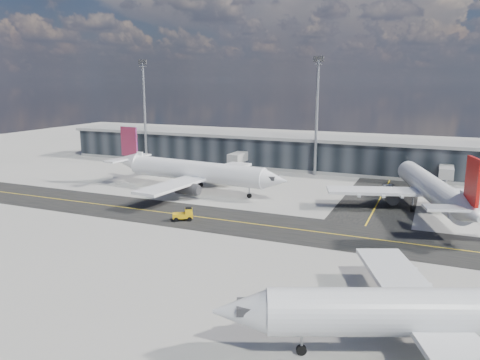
{
  "coord_description": "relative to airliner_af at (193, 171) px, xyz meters",
  "views": [
    {
      "loc": [
        27.74,
        -65.0,
        23.27
      ],
      "look_at": [
        -5.72,
        13.56,
        5.0
      ],
      "focal_mm": 35.0,
      "sensor_mm": 36.0,
      "label": 1
    }
  ],
  "objects": [
    {
      "name": "service_van",
      "position": [
        38.95,
        16.33,
        -3.6
      ],
      "size": [
        3.68,
        5.09,
        1.29
      ],
      "primitive_type": "imported",
      "rotation": [
        0.0,
        0.0,
        0.37
      ],
      "color": "white",
      "rests_on": "ground"
    },
    {
      "name": "airliner_redtail",
      "position": [
        47.27,
        2.2,
        -0.03
      ],
      "size": [
        36.41,
        42.23,
        12.77
      ],
      "rotation": [
        0.0,
        0.0,
        0.3
      ],
      "color": "white",
      "rests_on": "ground"
    },
    {
      "name": "taxiway_lanes",
      "position": [
        23.75,
        -10.45,
        -4.23
      ],
      "size": [
        180.0,
        63.0,
        0.03
      ],
      "color": "black",
      "rests_on": "ground"
    },
    {
      "name": "baggage_tug",
      "position": [
        9.15,
        -19.89,
        -3.19
      ],
      "size": [
        3.71,
        3.07,
        2.11
      ],
      "rotation": [
        0.0,
        0.0,
        -1.04
      ],
      "color": "#E2AD0B",
      "rests_on": "ground"
    },
    {
      "name": "terminal_concourse",
      "position": [
        19.87,
        33.75,
        -0.15
      ],
      "size": [
        152.0,
        19.8,
        8.8
      ],
      "color": "black",
      "rests_on": "ground"
    },
    {
      "name": "ground",
      "position": [
        19.83,
        -21.19,
        -4.25
      ],
      "size": [
        300.0,
        300.0,
        0.0
      ],
      "primitive_type": "plane",
      "color": "gray",
      "rests_on": "ground"
    },
    {
      "name": "airliner_af",
      "position": [
        0.0,
        0.0,
        0.0
      ],
      "size": [
        43.41,
        37.09,
        12.85
      ],
      "rotation": [
        0.0,
        0.0,
        -1.68
      ],
      "color": "white",
      "rests_on": "ground"
    },
    {
      "name": "floodlight_masts",
      "position": [
        19.83,
        26.81,
        11.36
      ],
      "size": [
        102.5,
        0.7,
        28.9
      ],
      "color": "gray",
      "rests_on": "ground"
    },
    {
      "name": "airliner_near",
      "position": [
        50.05,
        -45.71,
        -0.24
      ],
      "size": [
        39.22,
        33.91,
        12.12
      ],
      "rotation": [
        0.0,
        0.0,
        1.97
      ],
      "color": "silver",
      "rests_on": "ground"
    }
  ]
}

